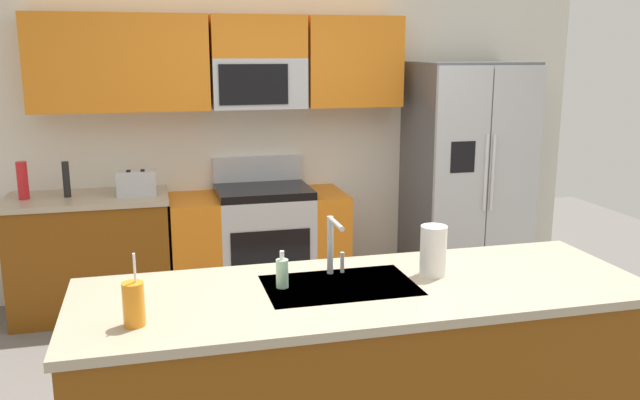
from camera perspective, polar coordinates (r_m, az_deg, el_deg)
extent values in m
cube|color=silver|center=(5.53, -3.63, 5.96)|extent=(5.20, 0.10, 2.60)
cube|color=orange|center=(5.21, -20.01, 10.90)|extent=(0.70, 0.32, 0.70)
cube|color=orange|center=(5.19, -12.81, 11.34)|extent=(0.58, 0.32, 0.70)
cube|color=orange|center=(5.42, 2.78, 11.67)|extent=(0.76, 0.32, 0.70)
cube|color=#B7BABF|center=(5.26, -5.28, 9.86)|extent=(0.72, 0.32, 0.38)
cube|color=black|center=(5.09, -5.66, 9.76)|extent=(0.52, 0.01, 0.30)
cube|color=orange|center=(5.25, -5.36, 13.67)|extent=(0.72, 0.32, 0.32)
cube|color=brown|center=(5.29, -18.86, -4.66)|extent=(1.12, 0.60, 0.86)
cube|color=tan|center=(5.18, -19.22, 0.11)|extent=(1.15, 0.63, 0.04)
cube|color=#B7BABF|center=(5.33, -4.77, -3.97)|extent=(0.72, 0.60, 0.84)
cube|color=black|center=(5.04, -4.19, -4.60)|extent=(0.60, 0.01, 0.36)
cube|color=black|center=(5.22, -4.86, 0.77)|extent=(0.72, 0.60, 0.06)
cube|color=#B7BABF|center=(5.46, -5.35, 2.67)|extent=(0.72, 0.06, 0.20)
cube|color=orange|center=(5.28, -10.57, -4.33)|extent=(0.36, 0.60, 0.84)
cube|color=orange|center=(5.43, 0.45, -3.61)|extent=(0.28, 0.60, 0.84)
cube|color=#4C4F54|center=(5.69, 12.27, 2.06)|extent=(0.90, 0.70, 1.85)
cube|color=#B7BABF|center=(5.26, 11.86, 1.24)|extent=(0.44, 0.04, 1.81)
cube|color=#B7BABF|center=(5.47, 16.09, 1.45)|extent=(0.44, 0.04, 1.81)
cylinder|color=silver|center=(5.31, 13.94, 2.25)|extent=(0.02, 0.02, 0.60)
cylinder|color=silver|center=(5.34, 14.50, 2.27)|extent=(0.02, 0.02, 0.60)
cube|color=black|center=(5.21, 12.07, 3.59)|extent=(0.20, 0.00, 0.24)
cube|color=brown|center=(3.23, 3.67, -15.25)|extent=(2.54, 0.85, 0.86)
cube|color=tan|center=(3.05, 3.79, -7.74)|extent=(2.58, 0.89, 0.04)
cube|color=#B7BABF|center=(3.06, 1.70, -7.52)|extent=(0.68, 0.44, 0.03)
cube|color=#B7BABF|center=(5.09, -15.38, 1.41)|extent=(0.28, 0.16, 0.18)
cube|color=black|center=(5.07, -16.00, 2.36)|extent=(0.03, 0.11, 0.01)
cube|color=black|center=(5.07, -14.87, 2.42)|extent=(0.03, 0.11, 0.01)
cylinder|color=black|center=(5.16, -20.79, 1.65)|extent=(0.05, 0.05, 0.26)
cylinder|color=red|center=(5.20, -23.99, 1.52)|extent=(0.08, 0.08, 0.27)
cylinder|color=#B7BABF|center=(3.17, 0.87, -3.86)|extent=(0.03, 0.03, 0.28)
cylinder|color=#B7BABF|center=(3.04, 1.37, -2.03)|extent=(0.02, 0.20, 0.02)
cylinder|color=#B7BABF|center=(3.21, 1.90, -5.32)|extent=(0.02, 0.02, 0.10)
cylinder|color=orange|center=(2.70, -15.58, -8.54)|extent=(0.08, 0.08, 0.17)
cylinder|color=white|center=(2.65, -15.49, -5.77)|extent=(0.01, 0.03, 0.14)
cylinder|color=#A5D8B2|center=(3.01, -3.24, -6.27)|extent=(0.06, 0.06, 0.13)
cylinder|color=white|center=(2.98, -3.26, -4.72)|extent=(0.02, 0.02, 0.04)
cylinder|color=white|center=(3.19, 9.62, -4.28)|extent=(0.12, 0.12, 0.24)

